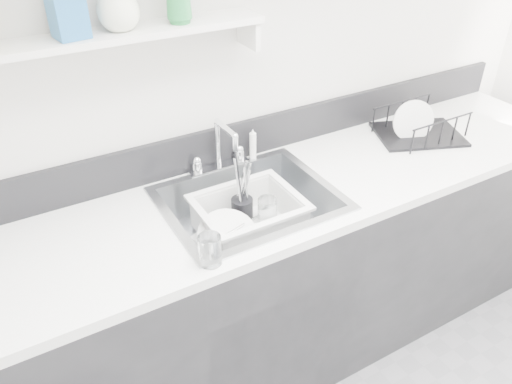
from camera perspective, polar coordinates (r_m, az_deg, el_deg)
room_shell at (r=0.96m, az=23.78°, el=13.59°), size 3.50×3.00×2.60m
counter_run at (r=2.15m, az=-0.68°, el=-10.97°), size 3.20×0.62×0.92m
backsplash at (r=2.04m, az=-4.88°, el=5.15°), size 3.20×0.02×0.16m
sink at (r=1.91m, az=-0.75°, el=-3.03°), size 0.64×0.52×0.20m
faucet at (r=2.01m, az=-4.20°, el=4.05°), size 0.26×0.18×0.23m
side_sprayer at (r=2.08m, az=-0.36°, el=5.48°), size 0.03×0.03×0.14m
wall_shelf at (r=1.68m, az=-15.94°, el=16.61°), size 1.00×0.16×0.12m
wash_tub at (r=1.92m, az=-0.82°, el=-2.97°), size 0.47×0.43×0.15m
plate_stack at (r=1.86m, az=-3.02°, el=-5.50°), size 0.27×0.26×0.11m
utensil_cup at (r=1.96m, az=-1.61°, el=-1.94°), size 0.09×0.09×0.29m
ladle at (r=1.90m, az=-2.85°, el=-4.22°), size 0.21×0.29×0.08m
tumbler_in_tub at (r=1.96m, az=1.30°, el=-2.19°), size 0.10×0.10×0.11m
tumbler_counter at (r=1.55m, az=-5.30°, el=-6.62°), size 0.09×0.09×0.10m
dish_rack at (r=2.39m, az=18.27°, el=7.56°), size 0.45×0.40×0.13m
bowl_small at (r=1.92m, az=2.75°, el=-4.51°), size 0.13×0.13×0.03m
soap_bottle_b at (r=1.62m, az=-21.00°, el=19.67°), size 0.11×0.11×0.21m
soap_bottle_c at (r=1.66m, az=-15.60°, el=20.17°), size 0.14×0.14×0.17m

